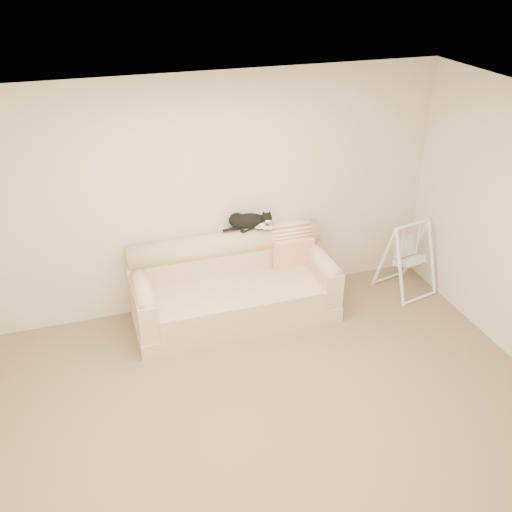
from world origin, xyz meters
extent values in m
plane|color=brown|center=(0.00, 0.00, 0.00)|extent=(5.00, 5.00, 0.00)
cube|color=beige|center=(0.00, 2.00, 1.30)|extent=(5.00, 0.04, 2.60)
cube|color=beige|center=(0.00, -2.00, 1.30)|extent=(5.00, 0.04, 2.60)
cube|color=white|center=(0.00, 0.00, 2.59)|extent=(5.00, 4.00, 0.02)
cube|color=tan|center=(0.04, 1.53, 0.09)|extent=(2.20, 0.90, 0.18)
cube|color=tan|center=(0.04, 1.42, 0.30)|extent=(1.80, 0.68, 0.24)
cube|color=tan|center=(0.04, 1.87, 0.43)|extent=(2.20, 0.22, 0.50)
cylinder|color=tan|center=(0.04, 1.87, 0.76)|extent=(2.16, 0.28, 0.28)
cube|color=tan|center=(-0.95, 1.53, 0.39)|extent=(0.20, 0.88, 0.42)
cylinder|color=tan|center=(-0.95, 1.53, 0.60)|extent=(0.18, 0.84, 0.18)
cube|color=tan|center=(1.03, 1.53, 0.39)|extent=(0.20, 0.88, 0.42)
cylinder|color=tan|center=(1.03, 1.53, 0.60)|extent=(0.18, 0.84, 0.18)
cube|color=black|center=(0.29, 1.86, 0.91)|extent=(0.18, 0.13, 0.02)
cube|color=gray|center=(0.29, 1.86, 0.92)|extent=(0.11, 0.08, 0.01)
cube|color=black|center=(0.48, 1.84, 0.91)|extent=(0.17, 0.05, 0.02)
ellipsoid|color=black|center=(0.31, 1.88, 1.00)|extent=(0.42, 0.26, 0.16)
ellipsoid|color=black|center=(0.18, 1.92, 1.01)|extent=(0.21, 0.20, 0.16)
ellipsoid|color=white|center=(0.41, 1.83, 0.97)|extent=(0.17, 0.13, 0.11)
ellipsoid|color=black|center=(0.49, 1.80, 1.04)|extent=(0.14, 0.15, 0.11)
ellipsoid|color=white|center=(0.48, 1.76, 1.03)|extent=(0.07, 0.06, 0.05)
sphere|color=#BF7272|center=(0.48, 1.73, 1.03)|extent=(0.01, 0.01, 0.01)
cone|color=black|center=(0.46, 1.82, 1.10)|extent=(0.05, 0.06, 0.06)
cone|color=black|center=(0.52, 1.81, 1.10)|extent=(0.07, 0.07, 0.06)
sphere|color=olive|center=(0.46, 1.76, 1.05)|extent=(0.02, 0.02, 0.02)
sphere|color=olive|center=(0.50, 1.75, 1.05)|extent=(0.02, 0.02, 0.02)
ellipsoid|color=white|center=(0.46, 1.78, 0.94)|extent=(0.09, 0.10, 0.03)
ellipsoid|color=white|center=(0.52, 1.77, 0.94)|extent=(0.09, 0.10, 0.03)
cylinder|color=black|center=(0.11, 1.86, 0.94)|extent=(0.22, 0.06, 0.03)
cylinder|color=#C1652D|center=(0.78, 1.87, 0.76)|extent=(0.47, 0.33, 0.33)
cube|color=#C1652D|center=(0.78, 1.70, 0.56)|extent=(0.47, 0.09, 0.42)
cylinder|color=white|center=(1.92, 1.29, 0.43)|extent=(0.10, 0.31, 0.88)
cylinder|color=white|center=(1.86, 1.56, 0.43)|extent=(0.10, 0.31, 0.88)
cylinder|color=white|center=(2.41, 1.40, 0.43)|extent=(0.10, 0.31, 0.88)
cylinder|color=white|center=(2.35, 1.66, 0.43)|extent=(0.10, 0.31, 0.88)
cylinder|color=white|center=(2.14, 1.48, 0.87)|extent=(0.50, 0.15, 0.04)
cylinder|color=white|center=(2.20, 1.21, 0.02)|extent=(0.50, 0.14, 0.03)
cylinder|color=white|center=(2.08, 1.74, 0.02)|extent=(0.50, 0.14, 0.03)
cube|color=white|center=(2.14, 1.45, 0.40)|extent=(0.34, 0.32, 0.17)
cube|color=white|center=(2.12, 1.56, 0.54)|extent=(0.31, 0.19, 0.23)
cylinder|color=white|center=(2.02, 1.45, 0.66)|extent=(0.02, 0.02, 0.41)
cylinder|color=white|center=(2.26, 1.51, 0.66)|extent=(0.02, 0.02, 0.41)
camera|label=1|loc=(-1.37, -3.53, 3.69)|focal=40.00mm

